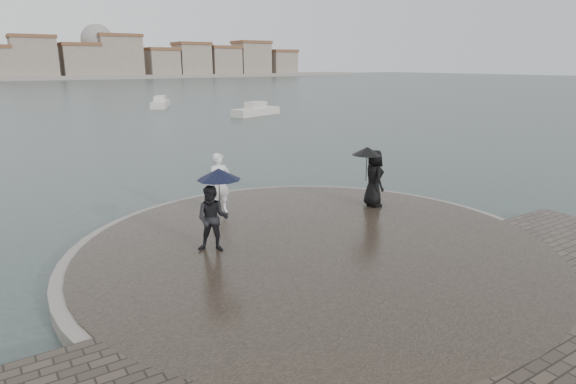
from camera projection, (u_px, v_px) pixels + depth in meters
ground at (418, 313)px, 9.67m from camera, size 400.00×400.00×0.00m
kerb_ring at (315, 251)px, 12.46m from camera, size 12.50×12.50×0.32m
quay_tip at (315, 250)px, 12.45m from camera, size 11.90×11.90×0.36m
statue at (220, 183)px, 14.80m from camera, size 0.73×0.52×1.86m
visitor_left at (214, 206)px, 11.72m from camera, size 1.30×1.13×2.04m
visitor_right at (372, 173)px, 15.44m from camera, size 1.15×1.10×1.95m
boats at (138, 116)px, 42.24m from camera, size 32.98×26.21×1.50m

